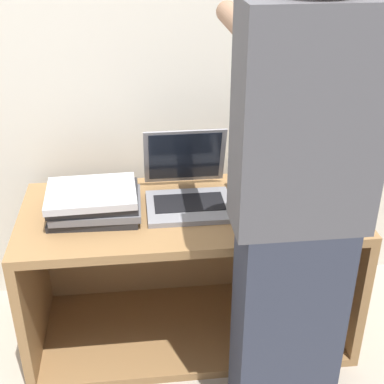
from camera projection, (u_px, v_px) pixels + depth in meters
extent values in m
plane|color=#9E9384|center=(198.00, 380.00, 2.13)|extent=(12.00, 12.00, 0.00)
cube|color=beige|center=(178.00, 38.00, 2.18)|extent=(8.00, 0.05, 2.40)
cube|color=olive|center=(189.00, 213.00, 2.11)|extent=(1.32, 0.59, 0.04)
cube|color=olive|center=(190.00, 326.00, 2.38)|extent=(1.32, 0.59, 0.04)
cube|color=olive|center=(33.00, 284.00, 2.18)|extent=(0.04, 0.59, 0.55)
cube|color=olive|center=(337.00, 263.00, 2.31)|extent=(0.04, 0.59, 0.55)
cube|color=olive|center=(183.00, 237.00, 2.49)|extent=(1.25, 0.04, 0.55)
cube|color=gray|center=(189.00, 206.00, 2.10)|extent=(0.33, 0.27, 0.02)
cube|color=black|center=(189.00, 202.00, 2.10)|extent=(0.27, 0.15, 0.00)
cube|color=gray|center=(185.00, 156.00, 2.19)|extent=(0.33, 0.09, 0.26)
cube|color=black|center=(185.00, 156.00, 2.18)|extent=(0.29, 0.07, 0.23)
cube|color=#232326|center=(95.00, 211.00, 2.06)|extent=(0.34, 0.28, 0.03)
cube|color=slate|center=(97.00, 205.00, 2.04)|extent=(0.34, 0.27, 0.03)
cube|color=#232326|center=(94.00, 198.00, 2.04)|extent=(0.34, 0.27, 0.03)
cube|color=#B7B7BC|center=(91.00, 193.00, 2.01)|extent=(0.34, 0.28, 0.03)
cube|color=#B7B7BC|center=(281.00, 200.00, 2.13)|extent=(0.34, 0.28, 0.03)
cube|color=#232326|center=(283.00, 194.00, 2.12)|extent=(0.34, 0.28, 0.03)
cube|color=slate|center=(281.00, 189.00, 2.10)|extent=(0.34, 0.27, 0.03)
cube|color=gray|center=(280.00, 182.00, 2.10)|extent=(0.35, 0.28, 0.03)
cube|color=gray|center=(282.00, 176.00, 2.08)|extent=(0.34, 0.28, 0.03)
cube|color=gray|center=(282.00, 169.00, 2.07)|extent=(0.34, 0.27, 0.03)
cube|color=slate|center=(284.00, 164.00, 2.05)|extent=(0.34, 0.28, 0.03)
cube|color=#2D3342|center=(286.00, 327.00, 1.81)|extent=(0.34, 0.20, 0.82)
cube|color=#4C4C51|center=(308.00, 122.00, 1.47)|extent=(0.40, 0.20, 0.65)
cylinder|color=#8C664C|center=(236.00, 20.00, 1.57)|extent=(0.07, 0.32, 0.07)
cylinder|color=#8C664C|center=(341.00, 18.00, 1.61)|extent=(0.07, 0.32, 0.07)
cube|color=red|center=(288.00, 166.00, 1.99)|extent=(0.06, 0.02, 0.01)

